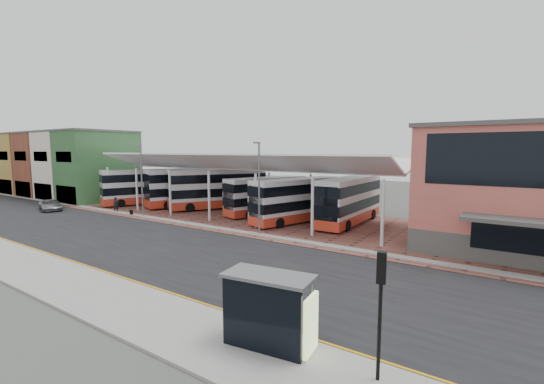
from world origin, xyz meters
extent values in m
plane|color=#424541|center=(0.00, 0.00, 0.00)|extent=(140.00, 140.00, 0.00)
cube|color=black|center=(0.00, -1.00, 0.01)|extent=(120.00, 14.00, 0.02)
cube|color=brown|center=(2.00, 13.00, 0.03)|extent=(72.00, 16.00, 0.06)
cube|color=gray|center=(0.00, -9.00, 0.07)|extent=(120.00, 4.00, 0.14)
cube|color=gray|center=(0.00, 6.20, 0.07)|extent=(120.00, 0.80, 0.14)
cube|color=orange|center=(0.00, -7.00, 0.03)|extent=(120.00, 0.12, 0.01)
cube|color=orange|center=(0.00, -6.70, 0.03)|extent=(120.00, 0.12, 0.01)
cylinder|color=silver|center=(-24.00, 8.50, 2.60)|extent=(0.26, 0.26, 5.20)
cylinder|color=silver|center=(-24.00, 19.50, 2.30)|extent=(0.26, 0.26, 4.60)
cylinder|color=silver|center=(-18.00, 8.50, 2.60)|extent=(0.26, 0.26, 5.20)
cylinder|color=silver|center=(-18.00, 19.50, 2.30)|extent=(0.26, 0.26, 4.60)
cylinder|color=silver|center=(-12.00, 8.50, 2.60)|extent=(0.26, 0.26, 5.20)
cylinder|color=silver|center=(-12.00, 19.50, 2.30)|extent=(0.26, 0.26, 4.60)
cylinder|color=silver|center=(-6.00, 8.50, 2.60)|extent=(0.26, 0.26, 5.20)
cylinder|color=silver|center=(-6.00, 19.50, 2.30)|extent=(0.26, 0.26, 4.60)
cylinder|color=silver|center=(0.00, 8.50, 2.60)|extent=(0.26, 0.26, 5.20)
cylinder|color=silver|center=(0.00, 19.50, 2.30)|extent=(0.26, 0.26, 4.60)
cylinder|color=silver|center=(6.00, 8.50, 2.60)|extent=(0.26, 0.26, 5.20)
cylinder|color=silver|center=(6.00, 19.50, 2.30)|extent=(0.26, 0.26, 4.60)
cylinder|color=silver|center=(12.00, 8.50, 2.60)|extent=(0.26, 0.26, 5.20)
cylinder|color=silver|center=(12.00, 19.50, 2.30)|extent=(0.26, 0.26, 4.60)
cube|color=white|center=(-6.00, 10.70, 6.10)|extent=(37.00, 4.95, 1.95)
cube|color=white|center=(-6.00, 16.30, 5.90)|extent=(37.00, 7.12, 1.43)
cube|color=#366637|center=(-30.00, 11.00, 5.00)|extent=(6.20, 10.00, 10.00)
cube|color=black|center=(-30.00, 6.10, 1.40)|extent=(5.20, 0.20, 2.40)
cube|color=black|center=(-30.00, 6.10, 6.50)|extent=(4.00, 0.20, 1.40)
cube|color=#4E4C49|center=(-30.00, 11.00, 10.10)|extent=(6.40, 10.20, 0.25)
cube|color=beige|center=(-36.50, 11.00, 5.00)|extent=(6.20, 10.00, 10.00)
cube|color=black|center=(-36.50, 6.10, 1.40)|extent=(5.20, 0.20, 2.40)
cube|color=black|center=(-36.50, 6.10, 6.50)|extent=(4.00, 0.20, 1.40)
cube|color=#4E4C49|center=(-36.50, 11.00, 10.10)|extent=(6.40, 10.20, 0.25)
cube|color=brown|center=(-43.00, 11.00, 5.00)|extent=(6.20, 10.00, 10.00)
cube|color=black|center=(-43.00, 6.10, 1.40)|extent=(5.20, 0.20, 2.40)
cube|color=black|center=(-43.00, 6.10, 6.50)|extent=(4.00, 0.20, 1.40)
cube|color=#4E4C49|center=(-43.00, 11.00, 10.10)|extent=(6.40, 10.20, 0.25)
cube|color=#A8853C|center=(-49.50, 11.00, 5.00)|extent=(6.20, 10.00, 10.00)
cube|color=black|center=(-49.50, 6.10, 1.40)|extent=(5.20, 0.20, 2.40)
cube|color=black|center=(-49.50, 6.10, 6.50)|extent=(4.00, 0.20, 1.40)
cube|color=#4E4C49|center=(-49.50, 11.00, 10.10)|extent=(6.40, 10.20, 0.25)
cylinder|color=slate|center=(-14.00, 6.30, 4.00)|extent=(0.16, 0.16, 8.00)
cube|color=slate|center=(-14.00, 6.00, 8.00)|extent=(0.15, 0.90, 0.15)
cylinder|color=slate|center=(2.00, 6.30, 4.00)|extent=(0.16, 0.16, 8.00)
cube|color=slate|center=(2.00, 6.00, 8.00)|extent=(0.15, 0.90, 0.15)
cube|color=silver|center=(-21.61, 12.67, 2.55)|extent=(6.87, 11.53, 4.47)
cube|color=red|center=(-21.61, 12.67, 0.74)|extent=(6.93, 11.58, 0.93)
cube|color=black|center=(-21.61, 12.67, 2.09)|extent=(6.93, 11.58, 0.99)
cube|color=black|center=(-21.61, 12.67, 3.75)|extent=(6.93, 11.58, 0.99)
cube|color=black|center=(-23.83, 7.46, 2.45)|extent=(2.19, 1.01, 3.74)
cylinder|color=black|center=(-24.24, 9.82, 0.58)|extent=(0.68, 1.07, 1.04)
cylinder|color=black|center=(-21.85, 8.80, 0.58)|extent=(0.68, 1.07, 1.04)
cylinder|color=black|center=(-21.37, 16.54, 0.58)|extent=(0.68, 1.07, 1.04)
cylinder|color=black|center=(-18.98, 15.52, 0.58)|extent=(0.68, 1.07, 1.04)
cube|color=silver|center=(-15.21, 14.97, 2.65)|extent=(6.89, 12.03, 4.64)
cube|color=red|center=(-15.21, 14.97, 0.76)|extent=(6.95, 12.09, 0.97)
cube|color=black|center=(-15.21, 14.97, 2.17)|extent=(6.95, 12.09, 1.03)
cube|color=black|center=(-15.21, 14.97, 3.89)|extent=(6.95, 12.09, 1.03)
cube|color=black|center=(-17.38, 9.50, 2.54)|extent=(2.30, 1.00, 3.89)
cylinder|color=black|center=(-17.87, 11.93, 0.60)|extent=(0.68, 1.11, 1.08)
cylinder|color=black|center=(-15.36, 10.94, 0.60)|extent=(0.68, 1.11, 1.08)
cylinder|color=black|center=(-15.07, 19.00, 0.60)|extent=(0.68, 1.11, 1.08)
cylinder|color=black|center=(-12.56, 18.00, 0.60)|extent=(0.68, 1.11, 1.08)
cube|color=silver|center=(-10.86, 15.15, 2.68)|extent=(8.55, 11.68, 4.69)
cube|color=red|center=(-10.86, 15.15, 0.77)|extent=(8.61, 11.74, 0.98)
cube|color=black|center=(-10.86, 15.15, 2.19)|extent=(8.61, 11.74, 1.04)
cube|color=black|center=(-10.86, 15.15, 3.93)|extent=(8.61, 11.74, 1.04)
cube|color=black|center=(-13.94, 10.07, 2.57)|extent=(2.16, 1.36, 3.93)
cylinder|color=black|center=(-14.02, 12.57, 0.61)|extent=(0.83, 1.09, 1.09)
cylinder|color=black|center=(-11.68, 11.16, 0.61)|extent=(0.83, 1.09, 1.09)
cylinder|color=black|center=(-10.04, 19.15, 0.61)|extent=(0.83, 1.09, 1.09)
cylinder|color=black|center=(-7.71, 17.73, 0.61)|extent=(0.83, 1.09, 1.09)
cube|color=silver|center=(-3.40, 15.20, 2.30)|extent=(5.33, 10.47, 4.01)
cube|color=red|center=(-3.40, 15.20, 0.67)|extent=(5.38, 10.52, 0.84)
cube|color=black|center=(-3.40, 15.20, 1.88)|extent=(5.38, 10.52, 0.89)
cube|color=black|center=(-3.40, 15.20, 3.37)|extent=(5.38, 10.52, 0.89)
cube|color=black|center=(-4.94, 10.36, 2.20)|extent=(2.03, 0.73, 3.35)
cylinder|color=black|center=(-5.51, 12.43, 0.53)|extent=(0.53, 0.97, 0.93)
cylinder|color=black|center=(-3.29, 11.72, 0.53)|extent=(0.53, 0.97, 0.93)
cylinder|color=black|center=(-3.52, 18.67, 0.53)|extent=(0.53, 0.97, 0.93)
cylinder|color=black|center=(-1.30, 17.97, 0.53)|extent=(0.53, 0.97, 0.93)
cube|color=silver|center=(1.84, 13.21, 2.41)|extent=(5.46, 11.01, 4.21)
cube|color=red|center=(1.84, 13.21, 0.70)|extent=(5.51, 11.06, 0.88)
cube|color=black|center=(1.84, 13.21, 1.97)|extent=(5.51, 11.06, 0.93)
cube|color=black|center=(1.84, 13.21, 3.53)|extent=(5.51, 11.06, 0.93)
cube|color=black|center=(0.30, 8.11, 2.31)|extent=(2.13, 0.73, 3.52)
cylinder|color=black|center=(-0.33, 10.27, 0.55)|extent=(0.55, 1.02, 0.98)
cylinder|color=black|center=(2.01, 9.56, 0.55)|extent=(0.55, 1.02, 0.98)
cylinder|color=black|center=(1.67, 16.86, 0.55)|extent=(0.55, 1.02, 0.98)
cylinder|color=black|center=(4.01, 16.15, 0.55)|extent=(0.55, 1.02, 0.98)
cube|color=silver|center=(6.55, 15.48, 2.50)|extent=(2.60, 11.19, 4.37)
cube|color=red|center=(6.55, 15.48, 0.72)|extent=(2.64, 11.23, 0.91)
cube|color=black|center=(6.55, 15.48, 2.04)|extent=(2.64, 11.23, 0.97)
cube|color=black|center=(6.55, 15.48, 3.67)|extent=(2.64, 11.23, 0.97)
cube|color=black|center=(6.58, 9.94, 2.40)|extent=(2.29, 0.11, 3.66)
cylinder|color=black|center=(5.30, 11.89, 0.57)|extent=(0.29, 1.02, 1.02)
cylinder|color=black|center=(7.84, 11.91, 0.57)|extent=(0.29, 1.02, 1.02)
cylinder|color=black|center=(5.26, 19.05, 0.57)|extent=(0.29, 1.02, 1.02)
cylinder|color=black|center=(7.80, 19.06, 0.57)|extent=(0.29, 1.02, 1.02)
imported|color=#96979D|center=(-27.14, 2.69, 0.67)|extent=(5.10, 3.47, 1.30)
imported|color=black|center=(-18.90, 6.21, 0.95)|extent=(0.60, 0.74, 1.78)
cube|color=black|center=(-15.70, 6.00, 0.34)|extent=(0.33, 0.23, 0.56)
cube|color=black|center=(13.01, -8.81, 1.44)|extent=(3.11, 0.55, 2.60)
cube|color=slate|center=(12.92, -8.20, 2.79)|extent=(3.51, 2.00, 0.12)
cylinder|color=slate|center=(11.40, -7.78, 1.44)|extent=(0.12, 0.12, 2.60)
cylinder|color=slate|center=(14.28, -7.38, 1.44)|extent=(0.12, 0.12, 2.60)
cube|color=#C6E293|center=(14.57, -7.97, 1.28)|extent=(0.31, 1.15, 2.08)
cylinder|color=black|center=(16.98, -7.99, 1.72)|extent=(0.14, 0.14, 3.17)
cube|color=black|center=(16.98, -7.99, 3.80)|extent=(0.31, 0.27, 0.99)
camera|label=1|loc=(20.21, -18.79, 7.37)|focal=24.00mm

